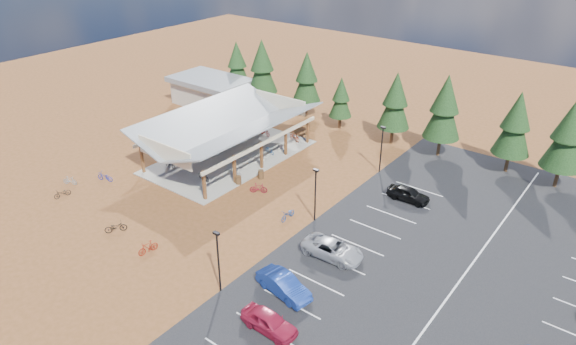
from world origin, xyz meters
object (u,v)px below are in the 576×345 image
(bike_7, at_px, (294,137))
(car_4, at_px, (408,194))
(outbuilding, at_px, (211,91))
(lamp_post_2, at_px, (382,146))
(bike_0, at_px, (170,164))
(bike_4, at_px, (204,176))
(car_2, at_px, (333,249))
(bike_8, at_px, (62,193))
(lamp_post_0, at_px, (218,258))
(car_1, at_px, (284,285))
(bike_pavilion, at_px, (229,125))
(bike_1, at_px, (214,150))
(bike_3, at_px, (265,131))
(bike_5, at_px, (236,172))
(bike_10, at_px, (105,177))
(bike_9, at_px, (70,180))
(car_0, at_px, (269,322))
(lamp_post_1, at_px, (315,191))
(trash_bin_1, at_px, (261,174))
(bike_15, at_px, (259,188))
(bike_11, at_px, (148,247))
(bike_6, at_px, (270,150))
(bike_2, at_px, (223,138))
(bike_12, at_px, (116,227))
(trash_bin_0, at_px, (238,180))

(bike_7, xyz_separation_m, car_4, (16.95, -4.50, 0.08))
(outbuilding, relative_size, lamp_post_2, 2.14)
(bike_0, relative_size, bike_4, 0.93)
(car_2, bearing_deg, bike_8, 103.77)
(lamp_post_0, relative_size, car_1, 1.13)
(bike_pavilion, xyz_separation_m, bike_1, (-1.80, -0.81, -3.23))
(car_2, bearing_deg, bike_3, 49.06)
(lamp_post_0, bearing_deg, bike_7, 115.60)
(lamp_post_2, relative_size, car_1, 1.13)
(bike_5, relative_size, bike_10, 0.82)
(lamp_post_2, distance_m, bike_9, 31.97)
(outbuilding, distance_m, car_1, 41.56)
(outbuilding, distance_m, bike_9, 26.23)
(lamp_post_0, distance_m, bike_3, 28.73)
(car_0, bearing_deg, bike_9, 84.56)
(lamp_post_2, height_order, car_0, lamp_post_2)
(lamp_post_1, height_order, lamp_post_2, same)
(trash_bin_1, height_order, bike_15, bike_15)
(lamp_post_2, distance_m, car_1, 21.88)
(trash_bin_1, bearing_deg, bike_1, 172.83)
(bike_8, distance_m, bike_11, 13.83)
(bike_5, bearing_deg, bike_6, 5.67)
(bike_8, bearing_deg, outbuilding, 111.43)
(bike_2, height_order, bike_9, bike_2)
(bike_11, xyz_separation_m, bike_12, (-4.66, 0.26, -0.05))
(bike_pavilion, height_order, car_2, bike_pavilion)
(lamp_post_0, xyz_separation_m, bike_0, (-18.11, 10.96, -2.45))
(car_4, bearing_deg, bike_4, 115.14)
(outbuilding, distance_m, bike_8, 28.46)
(bike_1, bearing_deg, trash_bin_0, -121.00)
(bike_8, height_order, bike_15, bike_15)
(trash_bin_1, distance_m, car_4, 14.97)
(bike_3, bearing_deg, bike_1, -175.66)
(lamp_post_2, height_order, bike_5, lamp_post_2)
(lamp_post_1, relative_size, bike_6, 3.16)
(outbuilding, xyz_separation_m, car_0, (34.33, -28.87, -1.29))
(outbuilding, xyz_separation_m, bike_10, (7.71, -22.96, -1.55))
(lamp_post_0, height_order, car_0, lamp_post_0)
(bike_4, height_order, bike_10, bike_4)
(bike_0, bearing_deg, car_4, -64.68)
(bike_11, xyz_separation_m, car_1, (11.75, 2.80, 0.25))
(bike_0, height_order, bike_3, bike_3)
(bike_2, relative_size, car_1, 0.37)
(bike_11, bearing_deg, bike_pavilion, 120.51)
(bike_1, bearing_deg, bike_0, 161.20)
(lamp_post_1, height_order, car_1, lamp_post_1)
(bike_2, bearing_deg, bike_11, -145.28)
(trash_bin_0, bearing_deg, bike_12, -101.47)
(car_1, bearing_deg, trash_bin_0, 62.94)
(bike_9, distance_m, car_1, 27.30)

